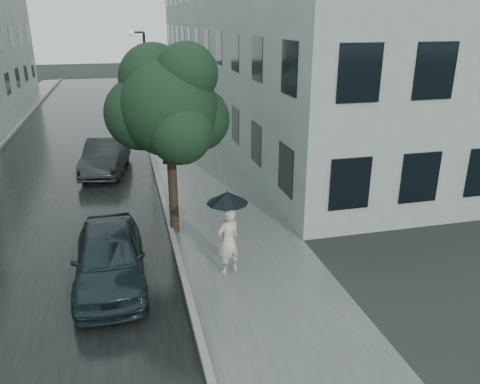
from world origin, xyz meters
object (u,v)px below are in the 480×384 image
object	(u,v)px
street_tree	(168,106)
car_far	(106,156)
lamp_post	(144,82)
car_near	(109,257)
pedestrian	(228,241)

from	to	relation	value
street_tree	car_far	size ratio (longest dim) A/B	1.32
lamp_post	car_near	bearing A→B (deg)	-91.19
street_tree	lamp_post	bearing A→B (deg)	90.83
pedestrian	car_far	world-z (taller)	pedestrian
street_tree	car_far	xyz separation A→B (m)	(-2.05, 6.32, -3.02)
street_tree	pedestrian	bearing A→B (deg)	-70.14
car_near	pedestrian	bearing A→B (deg)	-4.66
pedestrian	street_tree	bearing A→B (deg)	-94.43
street_tree	car_far	bearing A→B (deg)	107.96
street_tree	car_far	distance (m)	7.30
car_far	lamp_post	bearing A→B (deg)	72.48
pedestrian	street_tree	distance (m)	4.11
car_near	lamp_post	bearing A→B (deg)	82.07
pedestrian	car_near	size ratio (longest dim) A/B	0.43
car_near	car_far	bearing A→B (deg)	91.10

